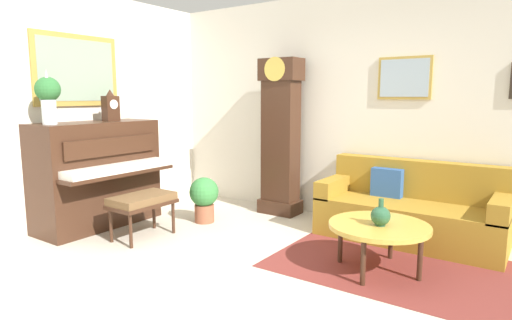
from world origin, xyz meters
TOP-DOWN VIEW (x-y plane):
  - ground_plane at (0.00, 0.00)m, footprint 6.40×6.00m
  - wall_left at (-2.60, 0.01)m, footprint 0.13×4.90m
  - wall_back at (0.01, 2.40)m, footprint 5.30×0.13m
  - area_rug at (1.07, 1.13)m, footprint 2.10×1.50m
  - piano at (-2.23, 0.37)m, footprint 0.87×1.44m
  - piano_bench at (-1.44, 0.36)m, footprint 0.42×0.70m
  - grandfather_clock at (-0.73, 2.08)m, footprint 0.52×0.34m
  - couch at (0.98, 1.99)m, footprint 1.90×0.80m
  - coffee_table at (1.00, 0.93)m, footprint 0.88×0.88m
  - mantel_clock at (-2.23, 0.60)m, footprint 0.13×0.18m
  - flower_vase at (-2.23, -0.18)m, footprint 0.26×0.26m
  - green_jug at (1.02, 0.89)m, footprint 0.17×0.17m
  - potted_plant at (-1.28, 1.19)m, footprint 0.36×0.36m

SIDE VIEW (x-z plane):
  - ground_plane at x=0.00m, z-range -0.10..0.00m
  - area_rug at x=1.07m, z-range 0.00..0.01m
  - couch at x=0.98m, z-range -0.11..0.73m
  - potted_plant at x=-1.28m, z-range 0.04..0.60m
  - coffee_table at x=1.00m, z-range 0.19..0.62m
  - piano_bench at x=-1.44m, z-range 0.17..0.65m
  - green_jug at x=1.02m, z-range 0.40..0.64m
  - piano at x=-2.23m, z-range 0.01..1.25m
  - grandfather_clock at x=-0.73m, z-range -0.05..1.98m
  - wall_back at x=0.01m, z-range 0.00..2.80m
  - wall_left at x=-2.60m, z-range 0.01..2.81m
  - mantel_clock at x=-2.23m, z-range 1.23..1.61m
  - flower_vase at x=-2.23m, z-range 1.27..1.85m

